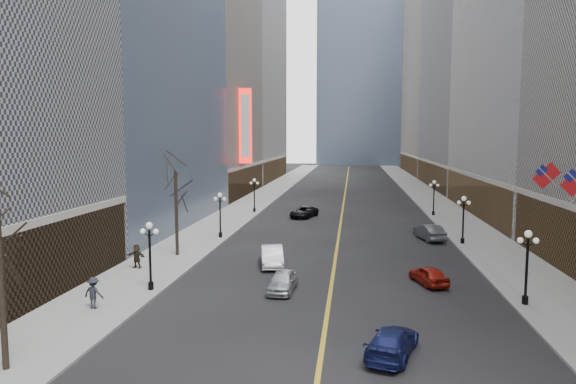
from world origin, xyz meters
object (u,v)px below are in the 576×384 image
(streetlamp_east_1, at_px, (527,259))
(streetlamp_west_2, at_px, (220,210))
(streetlamp_east_3, at_px, (434,194))
(car_nb_near, at_px, (282,281))
(car_sb_near, at_px, (392,342))
(streetlamp_east_2, at_px, (463,215))
(car_sb_far, at_px, (429,232))
(car_sb_mid, at_px, (429,275))
(car_nb_mid, at_px, (272,256))
(car_nb_far, at_px, (304,212))
(streetlamp_west_3, at_px, (254,192))
(streetlamp_west_1, at_px, (150,249))

(streetlamp_east_1, height_order, streetlamp_west_2, same)
(streetlamp_east_3, height_order, car_nb_near, streetlamp_east_3)
(streetlamp_west_2, bearing_deg, car_sb_near, -60.00)
(streetlamp_east_2, distance_m, streetlamp_east_3, 18.00)
(streetlamp_east_2, xyz_separation_m, car_sb_near, (-8.50, -26.16, -2.24))
(streetlamp_east_2, xyz_separation_m, car_nb_near, (-14.97, -16.80, -2.21))
(car_sb_near, height_order, car_sb_far, car_sb_far)
(streetlamp_east_3, xyz_separation_m, car_sb_far, (-2.80, -15.98, -2.11))
(streetlamp_west_2, bearing_deg, streetlamp_east_1, -37.33)
(streetlamp_west_2, height_order, car_sb_far, streetlamp_west_2)
(car_sb_mid, bearing_deg, car_sb_far, -116.82)
(car_nb_mid, xyz_separation_m, car_nb_far, (0.15, 25.02, -0.08))
(streetlamp_west_2, bearing_deg, car_sb_mid, -36.89)
(streetlamp_east_1, distance_m, car_nb_mid, 18.59)
(car_nb_mid, distance_m, car_sb_mid, 12.19)
(streetlamp_west_3, xyz_separation_m, car_sb_far, (20.80, -15.98, -2.11))
(streetlamp_east_3, bearing_deg, car_nb_mid, -120.70)
(streetlamp_west_3, bearing_deg, car_nb_mid, -76.27)
(car_sb_far, bearing_deg, streetlamp_west_3, -51.98)
(car_sb_mid, bearing_deg, car_nb_near, -2.04)
(streetlamp_west_3, bearing_deg, car_sb_near, -71.12)
(streetlamp_west_1, bearing_deg, streetlamp_east_2, 37.33)
(streetlamp_east_1, height_order, car_sb_far, streetlamp_east_1)
(streetlamp_west_3, relative_size, car_sb_far, 0.95)
(streetlamp_east_1, xyz_separation_m, car_sb_mid, (-5.11, 4.12, -2.25))
(streetlamp_west_3, height_order, car_sb_mid, streetlamp_west_3)
(streetlamp_east_1, height_order, streetlamp_west_3, same)
(streetlamp_west_3, distance_m, car_sb_mid, 36.92)
(streetlamp_west_3, distance_m, car_sb_far, 26.32)
(streetlamp_east_1, distance_m, streetlamp_east_3, 36.00)
(streetlamp_east_1, distance_m, streetlamp_west_2, 29.68)
(car_nb_near, bearing_deg, streetlamp_east_1, -1.55)
(car_nb_far, height_order, car_sb_far, car_sb_far)
(streetlamp_east_1, bearing_deg, car_nb_mid, 154.87)
(streetlamp_west_1, bearing_deg, car_nb_far, 77.92)
(streetlamp_west_3, xyz_separation_m, car_nb_mid, (6.88, -28.16, -2.11))
(car_nb_near, xyz_separation_m, car_nb_far, (-1.60, 31.67, 0.02))
(streetlamp_east_2, distance_m, car_sb_near, 27.59)
(car_sb_mid, bearing_deg, car_nb_mid, -36.33)
(car_nb_far, bearing_deg, streetlamp_west_2, -98.07)
(car_nb_near, bearing_deg, streetlamp_west_1, -169.09)
(streetlamp_west_1, distance_m, car_sb_far, 28.95)
(car_sb_near, xyz_separation_m, car_sb_far, (5.70, 28.17, 0.12))
(car_nb_mid, relative_size, car_sb_near, 1.05)
(streetlamp_west_3, xyz_separation_m, car_nb_far, (7.04, -3.14, -2.20))
(streetlamp_west_1, xyz_separation_m, car_nb_far, (7.04, 32.86, -2.20))
(streetlamp_west_2, relative_size, car_nb_near, 1.12)
(streetlamp_east_2, distance_m, streetlamp_west_1, 29.68)
(car_sb_near, bearing_deg, car_nb_near, -38.48)
(car_nb_mid, height_order, car_sb_near, car_nb_mid)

